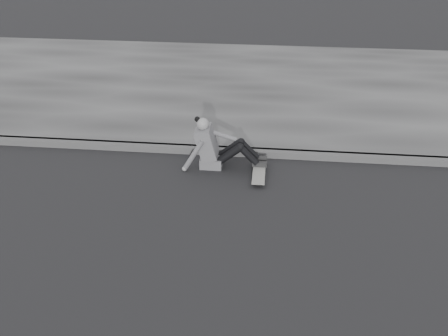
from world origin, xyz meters
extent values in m
plane|color=black|center=(0.00, 0.00, 0.00)|extent=(80.00, 80.00, 0.00)
cube|color=#464646|center=(0.00, 2.58, 0.06)|extent=(24.00, 0.16, 0.12)
cube|color=#3E3E3E|center=(0.00, 5.60, 0.06)|extent=(24.00, 6.00, 0.12)
cylinder|color=gray|center=(-2.12, 1.66, 0.03)|extent=(0.03, 0.05, 0.05)
cylinder|color=gray|center=(-1.97, 1.66, 0.03)|extent=(0.03, 0.05, 0.05)
cylinder|color=gray|center=(-2.12, 2.18, 0.03)|extent=(0.03, 0.05, 0.05)
cylinder|color=gray|center=(-1.97, 2.18, 0.03)|extent=(0.03, 0.05, 0.05)
cube|color=#2D2D30|center=(-2.04, 1.66, 0.06)|extent=(0.16, 0.04, 0.03)
cube|color=#2D2D30|center=(-2.04, 2.18, 0.06)|extent=(0.16, 0.04, 0.03)
cube|color=slate|center=(-2.04, 1.92, 0.08)|extent=(0.20, 0.78, 0.02)
cube|color=#59595C|center=(-2.84, 2.17, 0.09)|extent=(0.36, 0.34, 0.18)
cube|color=#59595C|center=(-2.91, 2.17, 0.43)|extent=(0.37, 0.40, 0.57)
cube|color=#59595C|center=(-3.04, 2.17, 0.55)|extent=(0.14, 0.30, 0.20)
cylinder|color=gray|center=(-2.96, 2.17, 0.67)|extent=(0.09, 0.09, 0.08)
sphere|color=gray|center=(-2.97, 2.17, 0.76)|extent=(0.20, 0.20, 0.20)
sphere|color=black|center=(-3.06, 2.19, 0.83)|extent=(0.09, 0.09, 0.09)
cylinder|color=black|center=(-2.53, 2.08, 0.28)|extent=(0.43, 0.13, 0.39)
cylinder|color=black|center=(-2.53, 2.26, 0.28)|extent=(0.43, 0.13, 0.39)
cylinder|color=black|center=(-2.23, 2.08, 0.28)|extent=(0.35, 0.11, 0.36)
cylinder|color=black|center=(-2.23, 2.26, 0.28)|extent=(0.35, 0.11, 0.36)
sphere|color=black|center=(-2.36, 2.08, 0.42)|extent=(0.13, 0.13, 0.13)
sphere|color=black|center=(-2.36, 2.26, 0.42)|extent=(0.13, 0.13, 0.13)
cube|color=#242424|center=(-2.04, 2.08, 0.12)|extent=(0.24, 0.08, 0.07)
cube|color=#242424|center=(-2.04, 2.26, 0.12)|extent=(0.24, 0.08, 0.07)
cylinder|color=#59595C|center=(-3.11, 1.96, 0.29)|extent=(0.38, 0.08, 0.58)
sphere|color=gray|center=(-3.26, 1.95, 0.04)|extent=(0.08, 0.08, 0.08)
cylinder|color=#59595C|center=(-2.67, 2.33, 0.49)|extent=(0.48, 0.08, 0.21)
camera|label=1|loc=(-1.92, -4.95, 4.22)|focal=40.00mm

